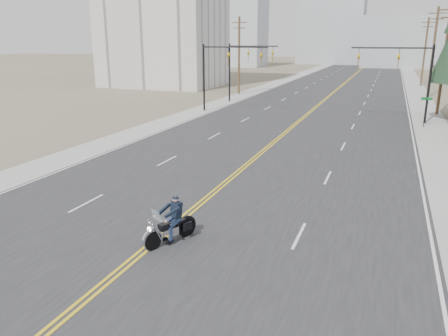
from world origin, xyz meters
TOP-DOWN VIEW (x-y plane):
  - ground_plane at (0.00, 0.00)m, footprint 400.00×400.00m
  - road at (0.00, 70.00)m, footprint 20.00×200.00m
  - sidewalk_left at (-11.50, 70.00)m, footprint 3.00×200.00m
  - sidewalk_right at (11.50, 70.00)m, footprint 3.00×200.00m
  - traffic_mast_left at (-8.98, 32.00)m, footprint 7.10×0.26m
  - traffic_mast_right at (8.98, 32.00)m, footprint 7.10×0.26m
  - traffic_mast_far at (-9.31, 40.00)m, footprint 6.10×0.26m
  - street_sign at (10.80, 30.00)m, footprint 0.90×0.06m
  - utility_pole_c at (12.50, 38.00)m, footprint 2.20×0.30m
  - utility_pole_d at (12.50, 53.00)m, footprint 2.20×0.30m
  - utility_pole_e at (12.50, 70.00)m, footprint 2.20×0.30m
  - utility_pole_left at (-12.50, 48.00)m, footprint 2.20×0.30m
  - haze_bldg_a at (-35.00, 115.00)m, footprint 14.00×12.00m
  - haze_bldg_b at (8.00, 125.00)m, footprint 18.00×14.00m
  - haze_bldg_d at (-12.00, 140.00)m, footprint 20.00×15.00m
  - haze_bldg_f at (-50.00, 130.00)m, footprint 12.00×12.00m
  - motorcyclist at (0.58, 1.71)m, footprint 1.82×2.50m

SIDE VIEW (x-z plane):
  - ground_plane at x=0.00m, z-range 0.00..0.00m
  - road at x=0.00m, z-range 0.00..0.01m
  - sidewalk_left at x=-11.50m, z-range 0.00..0.01m
  - sidewalk_right at x=11.50m, z-range 0.00..0.01m
  - motorcyclist at x=0.58m, z-range 0.00..1.79m
  - street_sign at x=10.80m, z-range 0.49..3.12m
  - traffic_mast_far at x=-9.31m, z-range 1.37..8.37m
  - traffic_mast_left at x=-8.98m, z-range 1.44..8.44m
  - traffic_mast_right at x=8.98m, z-range 1.44..8.44m
  - utility_pole_left at x=-12.50m, z-range 0.23..10.73m
  - utility_pole_c at x=12.50m, z-range 0.23..11.23m
  - utility_pole_e at x=12.50m, z-range 0.23..11.23m
  - utility_pole_d at x=12.50m, z-range 0.23..11.73m
  - haze_bldg_b at x=8.00m, z-range 0.00..14.00m
  - haze_bldg_f at x=-50.00m, z-range 0.00..16.00m
  - haze_bldg_a at x=-35.00m, z-range 0.00..22.00m
  - haze_bldg_d at x=-12.00m, z-range 0.00..26.00m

